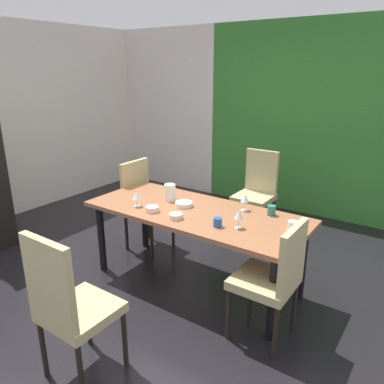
# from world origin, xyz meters

# --- Properties ---
(ground_plane) EXTENTS (5.89, 5.41, 0.02)m
(ground_plane) POSITION_xyz_m (0.00, 0.00, -0.01)
(ground_plane) COLOR black
(back_panel_interior) EXTENTS (1.90, 0.10, 2.62)m
(back_panel_interior) POSITION_xyz_m (-1.99, 2.66, 1.31)
(back_panel_interior) COLOR silver
(back_panel_interior) RESTS_ON ground_plane
(garden_window_panel) EXTENTS (3.99, 0.10, 2.62)m
(garden_window_panel) POSITION_xyz_m (0.95, 2.66, 1.31)
(garden_window_panel) COLOR #34772D
(garden_window_panel) RESTS_ON ground_plane
(dining_table) EXTENTS (2.06, 0.86, 0.76)m
(dining_table) POSITION_xyz_m (0.28, 0.18, 0.67)
(dining_table) COLOR #925B3B
(dining_table) RESTS_ON ground_plane
(chair_left_far) EXTENTS (0.44, 0.44, 1.01)m
(chair_left_far) POSITION_xyz_m (-0.65, 0.50, 0.57)
(chair_left_far) COLOR tan
(chair_left_far) RESTS_ON ground_plane
(chair_head_far) EXTENTS (0.44, 0.45, 1.04)m
(chair_head_far) POSITION_xyz_m (0.23, 1.61, 0.58)
(chair_head_far) COLOR tan
(chair_head_far) RESTS_ON ground_plane
(chair_right_near) EXTENTS (0.44, 0.44, 0.97)m
(chair_right_near) POSITION_xyz_m (1.21, -0.14, 0.55)
(chair_right_near) COLOR tan
(chair_right_near) RESTS_ON ground_plane
(chair_head_near) EXTENTS (0.44, 0.44, 1.07)m
(chair_head_near) POSITION_xyz_m (0.29, -1.26, 0.59)
(chair_head_near) COLOR tan
(chair_head_near) RESTS_ON ground_plane
(wine_glass_left) EXTENTS (0.07, 0.07, 0.16)m
(wine_glass_left) POSITION_xyz_m (0.79, 0.06, 0.87)
(wine_glass_left) COLOR silver
(wine_glass_left) RESTS_ON dining_table
(wine_glass_near_shelf) EXTENTS (0.08, 0.08, 0.13)m
(wine_glass_near_shelf) POSITION_xyz_m (-0.19, 0.37, 0.85)
(wine_glass_near_shelf) COLOR silver
(wine_glass_near_shelf) RESTS_ON dining_table
(wine_glass_front) EXTENTS (0.08, 0.08, 0.16)m
(wine_glass_front) POSITION_xyz_m (0.65, 0.44, 0.87)
(wine_glass_front) COLOR silver
(wine_glass_front) RESTS_ON dining_table
(wine_glass_rear) EXTENTS (0.08, 0.08, 0.14)m
(wine_glass_rear) POSITION_xyz_m (-0.23, -0.05, 0.86)
(wine_glass_rear) COLOR silver
(wine_glass_rear) RESTS_ON dining_table
(serving_bowl_south) EXTENTS (0.17, 0.17, 0.04)m
(serving_bowl_south) POSITION_xyz_m (0.13, 0.21, 0.78)
(serving_bowl_south) COLOR silver
(serving_bowl_south) RESTS_ON dining_table
(serving_bowl_center) EXTENTS (0.12, 0.12, 0.04)m
(serving_bowl_center) POSITION_xyz_m (0.25, -0.07, 0.78)
(serving_bowl_center) COLOR beige
(serving_bowl_center) RESTS_ON dining_table
(serving_bowl_right) EXTENTS (0.12, 0.12, 0.05)m
(serving_bowl_right) POSITION_xyz_m (-0.03, -0.06, 0.78)
(serving_bowl_right) COLOR beige
(serving_bowl_right) RESTS_ON dining_table
(cup_west) EXTENTS (0.07, 0.07, 0.08)m
(cup_west) POSITION_xyz_m (0.64, -0.02, 0.79)
(cup_west) COLOR #224B99
(cup_west) RESTS_ON dining_table
(cup_east) EXTENTS (0.07, 0.07, 0.09)m
(cup_east) POSITION_xyz_m (0.90, 0.48, 0.80)
(cup_east) COLOR #277065
(cup_east) RESTS_ON dining_table
(cup_near_window) EXTENTS (0.08, 0.08, 0.08)m
(cup_near_window) POSITION_xyz_m (1.17, 0.27, 0.79)
(cup_near_window) COLOR white
(cup_near_window) RESTS_ON dining_table
(pitcher_north) EXTENTS (0.12, 0.11, 0.17)m
(pitcher_north) POSITION_xyz_m (-0.08, 0.27, 0.84)
(pitcher_north) COLOR white
(pitcher_north) RESTS_ON dining_table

